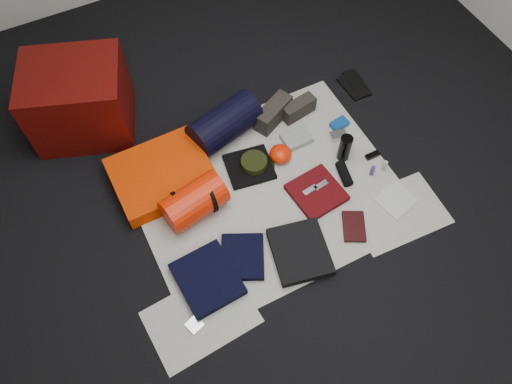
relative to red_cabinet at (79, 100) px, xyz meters
name	(u,v)px	position (x,y,z in m)	size (l,w,h in m)	color
floor	(267,193)	(0.84, -1.03, -0.27)	(4.50, 4.50, 0.02)	black
newspaper_mat	(267,192)	(0.84, -1.03, -0.25)	(1.60, 1.30, 0.01)	silver
newspaper_sheet_front_left	(201,317)	(0.14, -1.58, -0.25)	(0.58, 0.40, 0.00)	silver
newspaper_sheet_front_right	(397,213)	(1.49, -1.53, -0.25)	(0.58, 0.40, 0.00)	silver
red_cabinet	(79,100)	(0.00, 0.00, 0.00)	(0.62, 0.51, 0.51)	#4F0905
sleeping_pad	(162,175)	(0.29, -0.65, -0.20)	(0.61, 0.50, 0.11)	#E53802
stuff_sack	(194,201)	(0.38, -0.95, -0.14)	(0.22, 0.22, 0.38)	red
sack_strap_left	(179,208)	(0.28, -0.95, -0.14)	(0.22, 0.22, 0.03)	black
sack_strap_right	(209,195)	(0.48, -0.95, -0.14)	(0.22, 0.22, 0.03)	black
navy_duffel	(225,123)	(0.80, -0.50, -0.13)	(0.25, 0.25, 0.47)	black
boonie_brim	(254,167)	(0.85, -0.83, -0.25)	(0.27, 0.27, 0.01)	black
boonie_crown	(254,164)	(0.85, -0.83, -0.21)	(0.17, 0.17, 0.07)	black
hiking_boot_left	(273,113)	(1.14, -0.54, -0.18)	(0.30, 0.11, 0.15)	#2D2923
hiking_boot_right	(298,108)	(1.32, -0.57, -0.19)	(0.24, 0.09, 0.12)	#2D2923
flip_flop_left	(350,88)	(1.78, -0.53, -0.25)	(0.09, 0.24, 0.01)	black
flip_flop_right	(357,83)	(1.85, -0.52, -0.25)	(0.10, 0.27, 0.02)	black
trousers_navy_a	(207,279)	(0.26, -1.40, -0.22)	(0.32, 0.37, 0.06)	black
trousers_navy_b	(243,257)	(0.50, -1.37, -0.23)	(0.25, 0.28, 0.04)	black
trousers_charcoal	(300,252)	(0.82, -1.50, -0.22)	(0.32, 0.36, 0.06)	black
black_tshirt	(249,167)	(0.82, -0.82, -0.24)	(0.29, 0.27, 0.03)	black
red_shirt	(317,192)	(1.11, -1.19, -0.23)	(0.30, 0.30, 0.04)	#4C080C
orange_stuff_sack	(280,154)	(1.04, -0.84, -0.20)	(0.15, 0.15, 0.10)	red
first_aid_pouch	(297,138)	(1.20, -0.76, -0.23)	(0.19, 0.14, 0.05)	gray
water_bottle	(345,148)	(1.41, -1.02, -0.15)	(0.08, 0.08, 0.20)	black
speaker	(344,174)	(1.34, -1.15, -0.22)	(0.07, 0.07, 0.17)	black
compact_camera	(338,136)	(1.46, -0.87, -0.23)	(0.11, 0.07, 0.04)	silver
cyan_case	(339,124)	(1.53, -0.79, -0.23)	(0.12, 0.08, 0.04)	navy
toiletry_purple	(372,171)	(1.50, -1.22, -0.21)	(0.03, 0.03, 0.08)	#472780
toiletry_clear	(384,166)	(1.59, -1.22, -0.21)	(0.03, 0.03, 0.09)	#A3A7A2
paperback_book	(354,227)	(1.19, -1.49, -0.24)	(0.13, 0.20, 0.03)	black
map_booklet	(392,204)	(1.50, -1.47, -0.25)	(0.13, 0.20, 0.01)	#B8B9B0
map_printout	(399,197)	(1.56, -1.44, -0.25)	(0.15, 0.20, 0.01)	#B8B9B0
sunglasses	(372,155)	(1.59, -1.10, -0.24)	(0.10, 0.04, 0.02)	black
key_cluster	(194,325)	(0.09, -1.61, -0.24)	(0.08, 0.08, 0.01)	silver
tape_roll	(250,159)	(0.84, -0.79, -0.20)	(0.05, 0.05, 0.04)	silver
energy_bar_a	(310,190)	(1.07, -1.17, -0.20)	(0.10, 0.04, 0.01)	silver
energy_bar_b	(321,185)	(1.15, -1.17, -0.20)	(0.10, 0.04, 0.01)	silver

